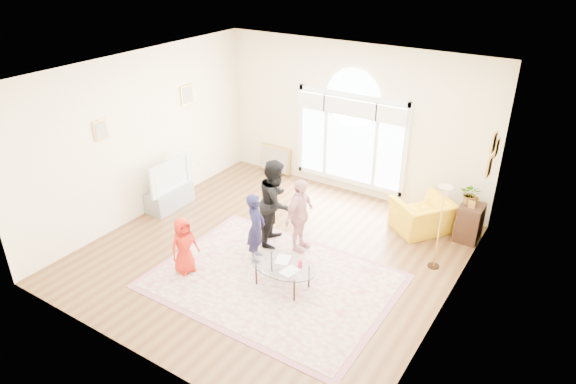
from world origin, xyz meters
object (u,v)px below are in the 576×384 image
Objects in this scene: area_rug at (273,281)px; television at (167,174)px; coffee_table at (282,266)px; tv_console at (170,198)px; armchair at (423,216)px.

television reaches higher than area_rug.
television is 0.96× the size of coffee_table.
armchair reaches higher than tv_console.
area_rug is 0.44m from coffee_table.
television is (0.01, 0.00, 0.53)m from tv_console.
tv_console is at bearing 165.45° from coffee_table.
armchair is at bearing 21.56° from tv_console.
television is (-3.23, 0.98, 0.73)m from area_rug.
tv_console is at bearing 180.00° from television.
armchair is (1.47, 2.84, 0.32)m from area_rug.
television reaches higher than coffee_table.
coffee_table reaches higher than area_rug.
area_rug is 3.60× the size of tv_console.
armchair is (4.70, 1.86, -0.42)m from television.
television is at bearing 165.42° from coffee_table.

